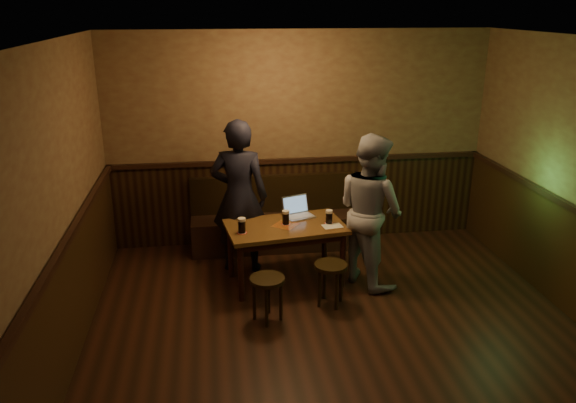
# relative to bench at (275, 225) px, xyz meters

# --- Properties ---
(room) EXTENTS (5.04, 6.04, 2.84)m
(room) POSITION_rel_bench_xyz_m (0.36, -2.53, 0.89)
(room) COLOR black
(room) RESTS_ON ground
(bench) EXTENTS (2.20, 0.50, 0.95)m
(bench) POSITION_rel_bench_xyz_m (0.00, 0.00, 0.00)
(bench) COLOR black
(bench) RESTS_ON ground
(pub_table) EXTENTS (1.42, 0.94, 0.72)m
(pub_table) POSITION_rel_bench_xyz_m (0.00, -1.02, 0.31)
(pub_table) COLOR #503717
(pub_table) RESTS_ON ground
(stool_left) EXTENTS (0.42, 0.42, 0.48)m
(stool_left) POSITION_rel_bench_xyz_m (-0.30, -1.84, 0.07)
(stool_left) COLOR black
(stool_left) RESTS_ON ground
(stool_right) EXTENTS (0.44, 0.44, 0.48)m
(stool_right) POSITION_rel_bench_xyz_m (0.41, -1.61, 0.07)
(stool_right) COLOR black
(stool_right) RESTS_ON ground
(pint_left) EXTENTS (0.11, 0.11, 0.17)m
(pint_left) POSITION_rel_bench_xyz_m (-0.50, -1.18, 0.49)
(pint_left) COLOR #AB1715
(pint_left) RESTS_ON pub_table
(pint_mid) EXTENTS (0.11, 0.11, 0.17)m
(pint_mid) POSITION_rel_bench_xyz_m (0.01, -0.99, 0.48)
(pint_mid) COLOR #AB1715
(pint_mid) RESTS_ON pub_table
(pint_right) EXTENTS (0.10, 0.10, 0.16)m
(pint_right) POSITION_rel_bench_xyz_m (0.50, -1.04, 0.48)
(pint_right) COLOR #AB1715
(pint_right) RESTS_ON pub_table
(laptop) EXTENTS (0.40, 0.36, 0.23)m
(laptop) POSITION_rel_bench_xyz_m (0.18, -0.75, 0.46)
(laptop) COLOR silver
(laptop) RESTS_ON pub_table
(menu) EXTENTS (0.24, 0.18, 0.00)m
(menu) POSITION_rel_bench_xyz_m (0.52, -1.13, 0.40)
(menu) COLOR silver
(menu) RESTS_ON pub_table
(person_suit) EXTENTS (0.76, 0.59, 1.86)m
(person_suit) POSITION_rel_bench_xyz_m (-0.49, -0.59, 0.62)
(person_suit) COLOR black
(person_suit) RESTS_ON ground
(person_grey) EXTENTS (0.98, 1.06, 1.77)m
(person_grey) POSITION_rel_bench_xyz_m (0.96, -1.13, 0.57)
(person_grey) COLOR gray
(person_grey) RESTS_ON ground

